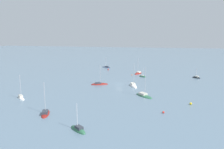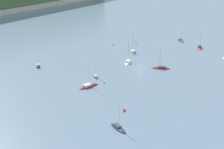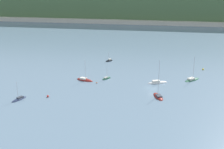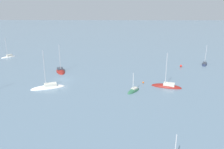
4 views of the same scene
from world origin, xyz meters
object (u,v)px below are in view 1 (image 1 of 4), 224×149
object	(u,v)px
mooring_buoy_1	(108,69)
sailboat_8	(21,98)
sailboat_0	(106,67)
sailboat_4	(78,130)
sailboat_10	(196,78)
sailboat_5	(45,114)
sailboat_6	(138,74)
mooring_buoy_2	(163,112)
mooring_buoy_3	(132,75)
sailboat_2	(99,84)
mooring_buoy_0	(191,104)
sailboat_3	(143,77)
sailboat_7	(133,86)
sailboat_9	(144,96)

from	to	relation	value
mooring_buoy_1	sailboat_8	bearing A→B (deg)	-11.41
sailboat_0	sailboat_4	xyz separation A→B (m)	(100.14, 19.95, 0.00)
sailboat_8	sailboat_10	size ratio (longest dim) A/B	1.52
sailboat_8	sailboat_5	bearing A→B (deg)	3.78
sailboat_0	sailboat_6	distance (m)	31.43
sailboat_5	mooring_buoy_1	xyz separation A→B (m)	(-82.17, -2.62, 0.26)
mooring_buoy_1	mooring_buoy_2	world-z (taller)	mooring_buoy_1
mooring_buoy_2	mooring_buoy_3	world-z (taller)	mooring_buoy_2
sailboat_4	sailboat_10	world-z (taller)	sailboat_4
sailboat_0	sailboat_5	distance (m)	92.36
mooring_buoy_2	sailboat_2	bearing A→B (deg)	-137.27
mooring_buoy_3	mooring_buoy_0	bearing A→B (deg)	28.99
sailboat_3	sailboat_4	distance (m)	71.87
sailboat_5	mooring_buoy_2	world-z (taller)	sailboat_5
sailboat_3	sailboat_7	xyz separation A→B (m)	(22.78, -1.86, 0.06)
sailboat_4	mooring_buoy_2	world-z (taller)	sailboat_4
sailboat_4	sailboat_5	xyz separation A→B (m)	(-8.01, -13.40, 0.05)
mooring_buoy_1	sailboat_9	bearing A→B (deg)	26.68
mooring_buoy_0	sailboat_8	bearing A→B (deg)	-83.36
mooring_buoy_1	mooring_buoy_2	xyz separation A→B (m)	(73.50, 35.72, -0.10)
mooring_buoy_1	sailboat_2	bearing A→B (deg)	9.13
sailboat_0	sailboat_2	distance (m)	53.20
sailboat_5	mooring_buoy_2	xyz separation A→B (m)	(-8.68, 33.10, 0.17)
sailboat_0	mooring_buoy_2	distance (m)	92.39
sailboat_2	sailboat_8	bearing A→B (deg)	-147.80
sailboat_0	sailboat_6	bearing A→B (deg)	166.27
sailboat_10	sailboat_8	bearing A→B (deg)	81.11
sailboat_7	mooring_buoy_1	size ratio (longest dim) A/B	13.23
sailboat_0	sailboat_3	world-z (taller)	sailboat_0
sailboat_2	sailboat_9	xyz separation A→B (m)	(14.55, 21.73, 0.06)
sailboat_8	mooring_buoy_2	bearing A→B (deg)	35.66
sailboat_3	sailboat_2	bearing A→B (deg)	-90.10
mooring_buoy_3	sailboat_2	bearing A→B (deg)	-22.79
sailboat_8	sailboat_4	bearing A→B (deg)	5.90
mooring_buoy_2	sailboat_6	bearing A→B (deg)	-166.82
sailboat_8	mooring_buoy_2	xyz separation A→B (m)	(3.42, 49.87, 0.15)
sailboat_3	sailboat_6	xyz separation A→B (m)	(-9.27, -3.52, 0.04)
sailboat_3	sailboat_6	world-z (taller)	sailboat_6
sailboat_3	sailboat_4	world-z (taller)	sailboat_4
sailboat_4	sailboat_9	size ratio (longest dim) A/B	0.64
sailboat_2	mooring_buoy_2	bearing A→B (deg)	-68.23
sailboat_10	sailboat_6	bearing A→B (deg)	31.04
sailboat_4	sailboat_8	distance (m)	36.26
sailboat_5	mooring_buoy_1	distance (m)	82.22
sailboat_8	sailboat_0	bearing A→B (deg)	122.31
sailboat_8	mooring_buoy_0	bearing A→B (deg)	46.23
sailboat_4	mooring_buoy_2	bearing A→B (deg)	-103.66
sailboat_2	sailboat_3	xyz separation A→B (m)	(-23.36, 17.48, -0.02)
sailboat_7	sailboat_4	bearing A→B (deg)	-28.89
sailboat_5	sailboat_8	bearing A→B (deg)	31.22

